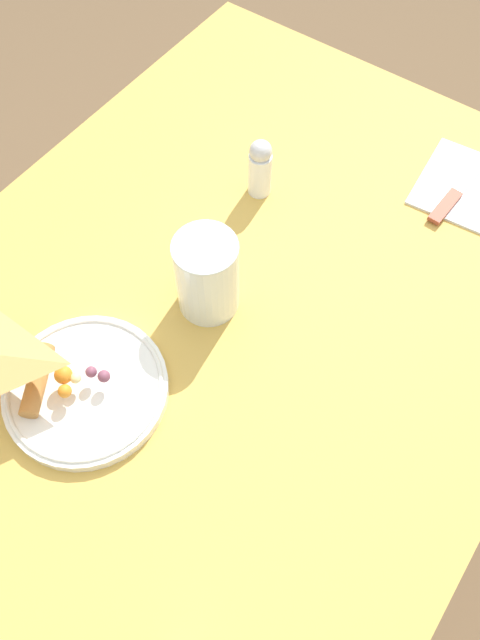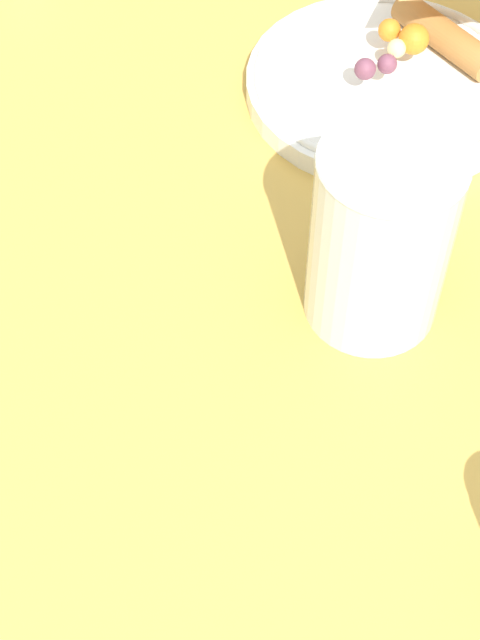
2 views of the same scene
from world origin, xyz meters
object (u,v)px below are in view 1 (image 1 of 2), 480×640
(plate_pizza, at_px, (83,387))
(napkin_folded, at_px, (463,185))
(butter_knife, at_px, (461,187))
(dining_table, at_px, (221,355))
(milk_glass, at_px, (207,278))
(salt_shaker, at_px, (260,167))

(plate_pizza, distance_m, napkin_folded, 0.65)
(butter_knife, bearing_deg, dining_table, 160.74)
(dining_table, bearing_deg, napkin_folded, -21.71)
(napkin_folded, bearing_deg, plate_pizza, 158.08)
(dining_table, bearing_deg, milk_glass, 60.07)
(plate_pizza, relative_size, salt_shaker, 2.10)
(dining_table, distance_m, plate_pizza, 0.23)
(butter_knife, xyz_separation_m, salt_shaker, (-0.18, 0.25, 0.04))
(dining_table, height_order, plate_pizza, plate_pizza)
(dining_table, height_order, butter_knife, butter_knife)
(plate_pizza, relative_size, napkin_folded, 1.24)
(plate_pizza, height_order, milk_glass, milk_glass)
(dining_table, height_order, salt_shaker, salt_shaker)
(plate_pizza, bearing_deg, napkin_folded, -21.92)
(dining_table, relative_size, milk_glass, 9.28)
(dining_table, xyz_separation_m, butter_knife, (0.41, -0.17, 0.11))
(milk_glass, bearing_deg, salt_shaker, 15.76)
(napkin_folded, relative_size, salt_shaker, 1.70)
(napkin_folded, xyz_separation_m, salt_shaker, (-0.19, 0.26, 0.05))
(dining_table, xyz_separation_m, napkin_folded, (0.42, -0.17, 0.11))
(dining_table, bearing_deg, butter_knife, -22.14)
(dining_table, distance_m, salt_shaker, 0.29)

